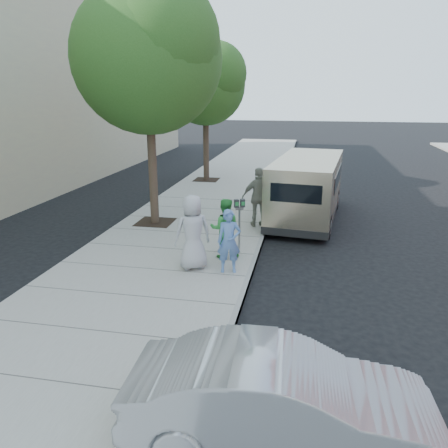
{
  "coord_description": "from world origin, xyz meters",
  "views": [
    {
      "loc": [
        2.72,
        -11.1,
        4.41
      ],
      "look_at": [
        0.64,
        -0.43,
        1.1
      ],
      "focal_mm": 35.0,
      "sensor_mm": 36.0,
      "label": 1
    }
  ],
  "objects_px": {
    "parking_meter": "(239,213)",
    "sedan": "(281,401)",
    "tree_far": "(206,81)",
    "tree_near": "(149,52)",
    "person_officer": "(229,241)",
    "person_striped_polo": "(259,197)",
    "van": "(307,187)",
    "person_green_shirt": "(225,228)",
    "person_gray_shirt": "(193,232)"
  },
  "relations": [
    {
      "from": "tree_far",
      "to": "parking_meter",
      "type": "bearing_deg",
      "value": -71.8
    },
    {
      "from": "person_officer",
      "to": "person_gray_shirt",
      "type": "relative_size",
      "value": 0.84
    },
    {
      "from": "parking_meter",
      "to": "sedan",
      "type": "bearing_deg",
      "value": -101.33
    },
    {
      "from": "sedan",
      "to": "person_green_shirt",
      "type": "relative_size",
      "value": 2.47
    },
    {
      "from": "van",
      "to": "person_green_shirt",
      "type": "height_order",
      "value": "van"
    },
    {
      "from": "tree_far",
      "to": "sedan",
      "type": "height_order",
      "value": "tree_far"
    },
    {
      "from": "van",
      "to": "sedan",
      "type": "relative_size",
      "value": 1.54
    },
    {
      "from": "van",
      "to": "sedan",
      "type": "xyz_separation_m",
      "value": [
        -0.18,
        -10.72,
        -0.52
      ]
    },
    {
      "from": "sedan",
      "to": "person_gray_shirt",
      "type": "bearing_deg",
      "value": 23.45
    },
    {
      "from": "sedan",
      "to": "person_striped_polo",
      "type": "height_order",
      "value": "person_striped_polo"
    },
    {
      "from": "tree_near",
      "to": "person_striped_polo",
      "type": "xyz_separation_m",
      "value": [
        3.45,
        0.24,
        -4.42
      ]
    },
    {
      "from": "person_green_shirt",
      "to": "person_gray_shirt",
      "type": "xyz_separation_m",
      "value": [
        -0.63,
        -0.88,
        0.14
      ]
    },
    {
      "from": "parking_meter",
      "to": "person_gray_shirt",
      "type": "distance_m",
      "value": 1.84
    },
    {
      "from": "parking_meter",
      "to": "tree_near",
      "type": "bearing_deg",
      "value": 122.34
    },
    {
      "from": "van",
      "to": "person_green_shirt",
      "type": "relative_size",
      "value": 3.81
    },
    {
      "from": "tree_near",
      "to": "person_officer",
      "type": "distance_m",
      "value": 6.71
    },
    {
      "from": "tree_far",
      "to": "parking_meter",
      "type": "relative_size",
      "value": 4.52
    },
    {
      "from": "tree_near",
      "to": "sedan",
      "type": "bearing_deg",
      "value": -61.44
    },
    {
      "from": "person_officer",
      "to": "person_gray_shirt",
      "type": "bearing_deg",
      "value": 164.5
    },
    {
      "from": "person_officer",
      "to": "person_striped_polo",
      "type": "bearing_deg",
      "value": 73.71
    },
    {
      "from": "person_officer",
      "to": "person_green_shirt",
      "type": "bearing_deg",
      "value": 94.65
    },
    {
      "from": "parking_meter",
      "to": "person_striped_polo",
      "type": "height_order",
      "value": "person_striped_polo"
    },
    {
      "from": "person_gray_shirt",
      "to": "van",
      "type": "bearing_deg",
      "value": -146.65
    },
    {
      "from": "tree_near",
      "to": "person_striped_polo",
      "type": "relative_size",
      "value": 3.87
    },
    {
      "from": "tree_far",
      "to": "person_officer",
      "type": "relative_size",
      "value": 4.13
    },
    {
      "from": "tree_near",
      "to": "person_gray_shirt",
      "type": "relative_size",
      "value": 3.99
    },
    {
      "from": "person_green_shirt",
      "to": "person_striped_polo",
      "type": "bearing_deg",
      "value": -110.25
    },
    {
      "from": "tree_far",
      "to": "person_striped_polo",
      "type": "relative_size",
      "value": 3.34
    },
    {
      "from": "tree_far",
      "to": "van",
      "type": "bearing_deg",
      "value": -48.86
    },
    {
      "from": "parking_meter",
      "to": "van",
      "type": "distance_m",
      "value": 4.34
    },
    {
      "from": "person_officer",
      "to": "parking_meter",
      "type": "bearing_deg",
      "value": 78.05
    },
    {
      "from": "van",
      "to": "person_officer",
      "type": "distance_m",
      "value": 5.87
    },
    {
      "from": "parking_meter",
      "to": "van",
      "type": "xyz_separation_m",
      "value": [
        1.81,
        3.95,
        -0.02
      ]
    },
    {
      "from": "parking_meter",
      "to": "sedan",
      "type": "height_order",
      "value": "parking_meter"
    },
    {
      "from": "parking_meter",
      "to": "person_striped_polo",
      "type": "xyz_separation_m",
      "value": [
        0.28,
        2.28,
        -0.07
      ]
    },
    {
      "from": "tree_far",
      "to": "person_officer",
      "type": "xyz_separation_m",
      "value": [
        3.18,
        -11.29,
        -3.95
      ]
    },
    {
      "from": "person_officer",
      "to": "sedan",
      "type": "bearing_deg",
      "value": -84.86
    },
    {
      "from": "tree_near",
      "to": "person_officer",
      "type": "xyz_separation_m",
      "value": [
        3.18,
        -3.69,
        -4.61
      ]
    },
    {
      "from": "tree_far",
      "to": "person_gray_shirt",
      "type": "height_order",
      "value": "tree_far"
    },
    {
      "from": "sedan",
      "to": "person_gray_shirt",
      "type": "xyz_separation_m",
      "value": [
        -2.54,
        5.18,
        0.44
      ]
    },
    {
      "from": "person_green_shirt",
      "to": "person_gray_shirt",
      "type": "relative_size",
      "value": 0.85
    },
    {
      "from": "person_officer",
      "to": "person_green_shirt",
      "type": "height_order",
      "value": "person_green_shirt"
    },
    {
      "from": "van",
      "to": "parking_meter",
      "type": "bearing_deg",
      "value": -108.01
    },
    {
      "from": "tree_far",
      "to": "person_green_shirt",
      "type": "distance_m",
      "value": 11.45
    },
    {
      "from": "person_green_shirt",
      "to": "person_gray_shirt",
      "type": "height_order",
      "value": "person_gray_shirt"
    },
    {
      "from": "sedan",
      "to": "person_striped_polo",
      "type": "bearing_deg",
      "value": 5.84
    },
    {
      "from": "tree_far",
      "to": "sedan",
      "type": "relative_size",
      "value": 1.63
    },
    {
      "from": "person_officer",
      "to": "person_striped_polo",
      "type": "relative_size",
      "value": 0.81
    },
    {
      "from": "tree_near",
      "to": "person_green_shirt",
      "type": "bearing_deg",
      "value": -43.57
    },
    {
      "from": "tree_near",
      "to": "person_green_shirt",
      "type": "xyz_separation_m",
      "value": [
        2.9,
        -2.76,
        -4.59
      ]
    }
  ]
}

